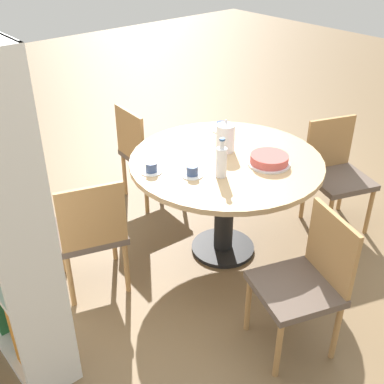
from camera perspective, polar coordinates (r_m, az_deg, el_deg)
The scene contains 12 objects.
ground_plane at distance 3.63m, azimuth 3.65°, elevation -6.75°, with size 14.00×14.00×0.00m, color brown.
dining_table at distance 3.29m, azimuth 4.01°, elevation 1.84°, with size 1.30×1.30×0.76m.
chair_a at distance 3.10m, azimuth -11.88°, elevation -4.50°, with size 0.53×0.53×0.84m.
chair_b at distance 2.73m, azimuth 13.28°, elevation -10.17°, with size 0.54×0.54×0.84m.
chair_c at distance 3.86m, azimuth 16.70°, elevation 2.32°, with size 0.54×0.54×0.84m.
chair_d at distance 4.03m, azimuth -5.51°, elevation 4.80°, with size 0.45×0.45×0.84m.
coffee_pot at distance 3.30m, azimuth 3.98°, elevation 6.55°, with size 0.13×0.13×0.23m.
water_bottle at distance 2.97m, azimuth 3.51°, elevation 3.68°, with size 0.07×0.07×0.26m.
cake_main at distance 3.18m, azimuth 9.14°, elevation 3.78°, with size 0.28×0.28×0.07m.
cup_a at distance 3.00m, azimuth 0.03°, elevation 2.42°, with size 0.14×0.14×0.07m.
cup_b at distance 3.64m, azimuth 3.50°, elevation 7.65°, with size 0.14×0.14×0.07m.
cup_c at distance 3.05m, azimuth -4.83°, elevation 2.81°, with size 0.14×0.14×0.07m.
Camera 1 is at (-2.05, 2.03, 2.21)m, focal length 45.00 mm.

